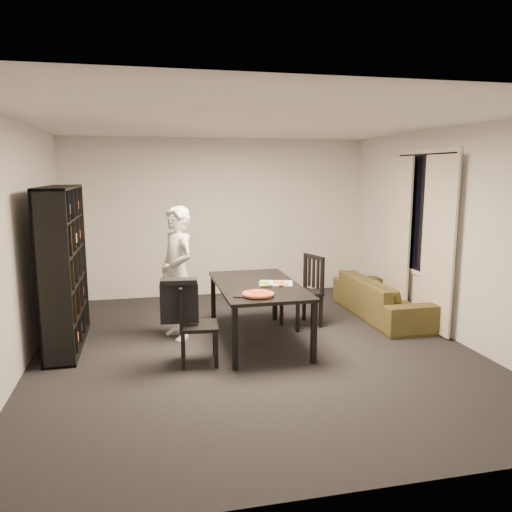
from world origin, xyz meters
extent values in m
cube|color=black|center=(0.00, 0.00, 0.00)|extent=(5.00, 5.50, 0.01)
cube|color=white|center=(0.00, 0.00, 2.60)|extent=(5.00, 5.50, 0.01)
cube|color=silver|center=(0.00, 2.75, 1.30)|extent=(5.00, 0.01, 2.60)
cube|color=silver|center=(0.00, -2.75, 1.30)|extent=(5.00, 0.01, 2.60)
cube|color=silver|center=(-2.50, 0.00, 1.30)|extent=(0.01, 5.50, 2.60)
cube|color=silver|center=(2.50, 0.00, 1.30)|extent=(0.01, 5.50, 2.60)
cube|color=black|center=(2.48, 0.60, 1.50)|extent=(0.02, 1.40, 1.60)
cube|color=white|center=(2.48, 0.60, 1.50)|extent=(0.03, 1.52, 1.72)
cube|color=beige|center=(2.40, 0.08, 1.15)|extent=(0.03, 0.70, 2.25)
cube|color=beige|center=(2.40, 1.12, 1.15)|extent=(0.03, 0.70, 2.25)
cube|color=black|center=(-2.16, 0.60, 0.95)|extent=(0.35, 1.50, 1.90)
cube|color=black|center=(0.10, 0.25, 0.70)|extent=(0.97, 1.74, 0.04)
cube|color=black|center=(-0.33, -0.58, 0.34)|extent=(0.06, 0.06, 0.69)
cube|color=black|center=(0.54, -0.58, 0.34)|extent=(0.06, 0.06, 0.69)
cube|color=black|center=(-0.33, 1.07, 0.34)|extent=(0.06, 0.06, 0.69)
cube|color=black|center=(0.54, 1.07, 0.34)|extent=(0.06, 0.06, 0.69)
cube|color=black|center=(-0.68, -0.29, 0.42)|extent=(0.44, 0.44, 0.04)
cube|color=black|center=(-0.86, -0.28, 0.65)|extent=(0.07, 0.41, 0.44)
cube|color=black|center=(-0.86, -0.28, 0.85)|extent=(0.06, 0.39, 0.05)
cube|color=black|center=(-0.52, -0.48, 0.20)|extent=(0.04, 0.04, 0.40)
cube|color=black|center=(-0.49, -0.13, 0.20)|extent=(0.04, 0.04, 0.40)
cube|color=black|center=(-0.87, -0.45, 0.20)|extent=(0.04, 0.04, 0.40)
cube|color=black|center=(-0.84, -0.10, 0.20)|extent=(0.04, 0.04, 0.40)
cube|color=black|center=(0.81, 0.72, 0.45)|extent=(0.56, 0.56, 0.04)
cube|color=black|center=(1.00, 0.79, 0.71)|extent=(0.18, 0.43, 0.47)
cube|color=black|center=(1.00, 0.79, 0.93)|extent=(0.16, 0.41, 0.05)
cube|color=black|center=(0.57, 0.85, 0.22)|extent=(0.04, 0.04, 0.43)
cube|color=black|center=(0.69, 0.49, 0.22)|extent=(0.04, 0.04, 0.43)
cube|color=black|center=(0.93, 0.96, 0.22)|extent=(0.04, 0.04, 0.43)
cube|color=black|center=(1.05, 0.60, 0.22)|extent=(0.04, 0.04, 0.43)
cube|color=black|center=(-0.88, -0.27, 0.68)|extent=(0.41, 0.11, 0.44)
cube|color=black|center=(-0.88, -0.27, 0.92)|extent=(0.40, 0.20, 0.05)
imported|color=silver|center=(-0.84, 0.61, 0.83)|extent=(0.61, 0.71, 1.65)
cube|color=black|center=(-0.06, -0.27, 0.73)|extent=(0.49, 0.44, 0.01)
cylinder|color=#AA5A31|center=(-0.03, -0.34, 0.75)|extent=(0.35, 0.35, 0.02)
cylinder|color=#CB7534|center=(-0.03, -0.34, 0.76)|extent=(0.31, 0.31, 0.01)
cube|color=silver|center=(0.32, 0.22, 0.73)|extent=(0.47, 0.40, 0.01)
imported|color=#3F3D19|center=(2.08, 0.87, 0.28)|extent=(0.76, 1.93, 0.56)
camera|label=1|loc=(-1.22, -5.49, 2.08)|focal=35.00mm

